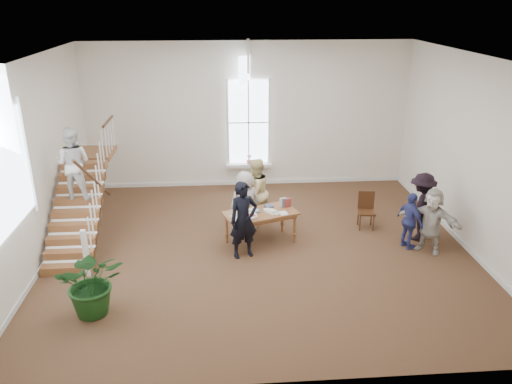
{
  "coord_description": "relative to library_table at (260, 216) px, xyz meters",
  "views": [
    {
      "loc": [
        -0.92,
        -10.7,
        5.73
      ],
      "look_at": [
        -0.07,
        0.4,
        1.33
      ],
      "focal_mm": 35.0,
      "sensor_mm": 36.0,
      "label": 1
    }
  ],
  "objects": [
    {
      "name": "elderly_woman",
      "position": [
        -0.33,
        0.61,
        0.09
      ],
      "size": [
        0.93,
        0.76,
        1.65
      ],
      "primitive_type": "imported",
      "rotation": [
        0.0,
        0.0,
        3.47
      ],
      "color": "#BAB4AD",
      "rests_on": "ground"
    },
    {
      "name": "side_chair",
      "position": [
        2.86,
        0.71,
        -0.19
      ],
      "size": [
        0.47,
        0.47,
        0.97
      ],
      "rotation": [
        0.0,
        0.0,
        -0.12
      ],
      "color": "#35220E",
      "rests_on": "ground"
    },
    {
      "name": "floor_plant",
      "position": [
        -3.4,
        -2.69,
        -0.05
      ],
      "size": [
        1.4,
        1.27,
        1.37
      ],
      "primitive_type": "imported",
      "rotation": [
        0.0,
        0.0,
        0.18
      ],
      "color": "#143A12",
      "rests_on": "ground"
    },
    {
      "name": "person_yellow",
      "position": [
        -0.03,
        1.11,
        0.18
      ],
      "size": [
        1.12,
        1.1,
        1.82
      ],
      "primitive_type": "imported",
      "rotation": [
        0.0,
        0.0,
        3.86
      ],
      "color": "#F0DD96",
      "rests_on": "ground"
    },
    {
      "name": "staircase",
      "position": [
        -4.35,
        0.42,
        0.89
      ],
      "size": [
        1.1,
        4.1,
        2.92
      ],
      "color": "brown",
      "rests_on": "ground"
    },
    {
      "name": "woman_cluster_a",
      "position": [
        3.56,
        -0.53,
        -0.02
      ],
      "size": [
        0.62,
        0.9,
        1.42
      ],
      "primitive_type": "imported",
      "rotation": [
        0.0,
        0.0,
        1.94
      ],
      "color": "#363D82",
      "rests_on": "ground"
    },
    {
      "name": "woman_cluster_b",
      "position": [
        3.99,
        -0.08,
        0.14
      ],
      "size": [
        1.28,
        1.21,
        1.74
      ],
      "primitive_type": "imported",
      "rotation": [
        0.0,
        0.0,
        3.83
      ],
      "color": "black",
      "rests_on": "ground"
    },
    {
      "name": "woman_cluster_c",
      "position": [
        3.99,
        -0.73,
        0.06
      ],
      "size": [
        1.43,
        1.31,
        1.59
      ],
      "primitive_type": "imported",
      "rotation": [
        0.0,
        0.0,
        5.58
      ],
      "color": "beige",
      "rests_on": "ground"
    },
    {
      "name": "room_shell",
      "position": [
        -0.01,
        4.07,
        -0.33
      ],
      "size": [
        10.49,
        10.0,
        10.0
      ],
      "color": "white",
      "rests_on": "ground"
    },
    {
      "name": "ground",
      "position": [
        -0.01,
        -0.33,
        -0.73
      ],
      "size": [
        10.0,
        10.0,
        0.0
      ],
      "primitive_type": "plane",
      "color": "#4F321F",
      "rests_on": "ground"
    },
    {
      "name": "police_officer",
      "position": [
        -0.43,
        -0.64,
        0.19
      ],
      "size": [
        0.78,
        0.63,
        1.84
      ],
      "primitive_type": "imported",
      "rotation": [
        0.0,
        0.0,
        0.32
      ],
      "color": "black",
      "rests_on": "ground"
    },
    {
      "name": "library_table",
      "position": [
        0.0,
        0.0,
        0.0
      ],
      "size": [
        1.93,
        1.4,
        0.88
      ],
      "rotation": [
        0.0,
        0.0,
        0.34
      ],
      "color": "brown",
      "rests_on": "ground"
    }
  ]
}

